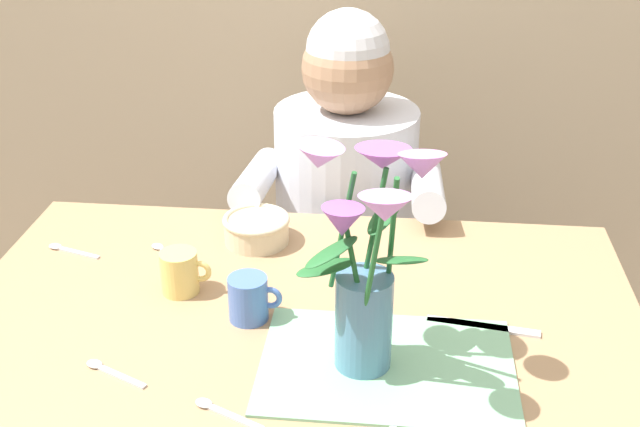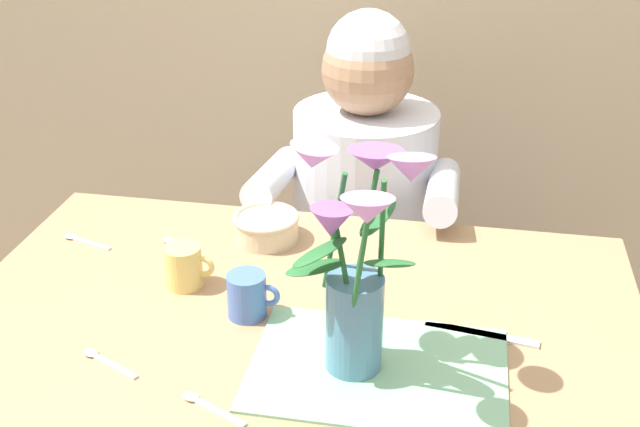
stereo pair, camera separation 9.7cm
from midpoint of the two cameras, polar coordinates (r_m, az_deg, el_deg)
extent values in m
cube|color=#9E7A56|center=(1.41, 0.13, -8.06)|extent=(1.20, 0.80, 0.04)
cylinder|color=#9E7A56|center=(2.04, -13.39, -9.39)|extent=(0.06, 0.06, 0.70)
cylinder|color=#9E7A56|center=(1.92, 18.55, -12.68)|extent=(0.06, 0.06, 0.70)
cylinder|color=#4C4C56|center=(2.21, 4.10, -10.14)|extent=(0.30, 0.30, 0.40)
cylinder|color=silver|center=(1.98, 4.52, 0.34)|extent=(0.34, 0.34, 0.50)
sphere|color=#A37A5B|center=(1.85, 4.92, 10.10)|extent=(0.21, 0.21, 0.21)
sphere|color=silver|center=(1.83, 4.97, 11.30)|extent=(0.19, 0.19, 0.19)
cylinder|color=silver|center=(1.82, -1.78, 2.55)|extent=(0.07, 0.33, 0.12)
cylinder|color=silver|center=(1.79, 10.23, 1.59)|extent=(0.07, 0.33, 0.12)
cube|color=#7AB289|center=(1.29, 6.29, -10.90)|extent=(0.40, 0.28, 0.00)
cylinder|color=teal|center=(1.25, 4.69, -7.85)|extent=(0.09, 0.09, 0.16)
cylinder|color=#23602D|center=(1.16, 6.76, -2.03)|extent=(0.02, 0.08, 0.23)
cone|color=#CC7FDB|center=(1.10, 8.98, 3.05)|extent=(0.08, 0.09, 0.05)
sphere|color=#E5D14C|center=(1.10, 9.00, 3.29)|extent=(0.02, 0.02, 0.02)
cylinder|color=#23602D|center=(1.19, 5.52, -1.58)|extent=(0.04, 0.02, 0.22)
cone|color=#A351B7|center=(1.16, 6.33, 3.72)|extent=(0.09, 0.09, 0.04)
sphere|color=#E5D14C|center=(1.16, 6.34, 3.94)|extent=(0.02, 0.02, 0.02)
cylinder|color=#23602D|center=(1.20, 3.32, -1.41)|extent=(0.04, 0.04, 0.21)
cone|color=#CC7FDB|center=(1.18, 1.84, 3.98)|extent=(0.08, 0.07, 0.04)
sphere|color=#E5D14C|center=(1.18, 1.85, 4.20)|extent=(0.02, 0.02, 0.02)
cylinder|color=#23602D|center=(1.18, 4.02, -3.77)|extent=(0.04, 0.02, 0.15)
cone|color=#A351B7|center=(1.13, 3.24, -0.70)|extent=(0.08, 0.08, 0.05)
sphere|color=#E5D14C|center=(1.13, 3.25, -0.48)|extent=(0.02, 0.02, 0.02)
cylinder|color=#23602D|center=(1.13, 5.35, -3.53)|extent=(0.03, 0.04, 0.21)
cone|color=#CC7FDB|center=(1.03, 6.06, 0.14)|extent=(0.08, 0.08, 0.04)
sphere|color=#E5D14C|center=(1.03, 6.08, 0.39)|extent=(0.02, 0.02, 0.02)
ellipsoid|color=#23602D|center=(1.14, 2.40, -2.81)|extent=(0.09, 0.09, 0.04)
ellipsoid|color=#23602D|center=(1.15, 7.32, -3.56)|extent=(0.10, 0.08, 0.04)
ellipsoid|color=#23602D|center=(1.18, 2.03, -3.89)|extent=(0.10, 0.07, 0.02)
ellipsoid|color=#23602D|center=(1.21, 6.40, -0.34)|extent=(0.07, 0.10, 0.05)
cylinder|color=beige|center=(1.63, -2.15, -1.08)|extent=(0.13, 0.13, 0.05)
torus|color=beige|center=(1.62, -2.16, -0.30)|extent=(0.14, 0.14, 0.01)
cube|color=silver|center=(1.39, 13.32, -8.35)|extent=(0.19, 0.05, 0.00)
cylinder|color=#476BB7|center=(1.39, -3.21, -5.84)|extent=(0.07, 0.07, 0.08)
torus|color=#476BB7|center=(1.38, -1.68, -5.86)|extent=(0.04, 0.01, 0.04)
cylinder|color=#E5C666|center=(1.48, -7.79, -3.76)|extent=(0.07, 0.07, 0.08)
torus|color=#E5C666|center=(1.47, -6.39, -3.78)|extent=(0.04, 0.01, 0.04)
cube|color=silver|center=(1.68, -14.33, -2.09)|extent=(0.10, 0.04, 0.00)
ellipsoid|color=silver|center=(1.71, -15.72, -1.59)|extent=(0.03, 0.03, 0.01)
cube|color=silver|center=(1.21, -4.85, -13.87)|extent=(0.09, 0.05, 0.00)
ellipsoid|color=silver|center=(1.24, -6.85, -12.78)|extent=(0.03, 0.03, 0.01)
cube|color=silver|center=(1.61, -7.83, -2.64)|extent=(0.09, 0.06, 0.00)
ellipsoid|color=silver|center=(1.65, -9.03, -1.91)|extent=(0.03, 0.03, 0.01)
cube|color=silver|center=(1.32, -12.30, -10.54)|extent=(0.09, 0.05, 0.00)
ellipsoid|color=silver|center=(1.35, -13.92, -9.57)|extent=(0.03, 0.03, 0.01)
camera|label=1|loc=(0.05, -87.95, 1.04)|focal=45.27mm
camera|label=2|loc=(0.05, 92.05, -1.04)|focal=45.27mm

